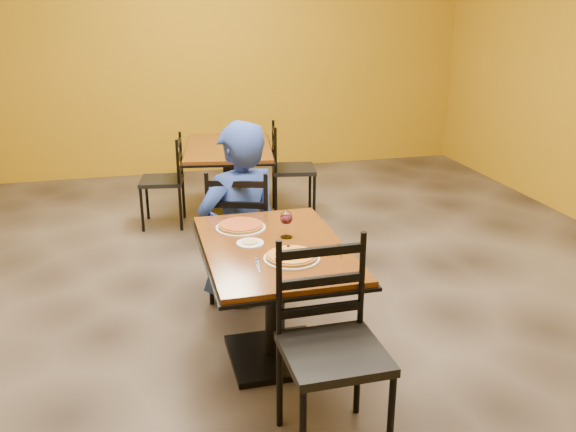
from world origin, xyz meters
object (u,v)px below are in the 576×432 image
object	(u,v)px
chair_main_near	(334,354)
plate_far	(241,228)
table_main	(275,276)
diner	(239,212)
pizza_far	(241,225)
chair_second_right	(293,170)
pizza_main	(292,256)
chair_main_far	(242,231)
chair_second_left	(162,181)
table_second	(229,165)
side_plate	(250,243)
wine_glass	(286,223)
plate_main	(292,259)

from	to	relation	value
chair_main_near	plate_far	distance (m)	1.20
plate_far	table_main	bearing A→B (deg)	-66.65
chair_main_near	diner	bearing A→B (deg)	94.14
table_main	plate_far	size ratio (longest dim) A/B	3.97
chair_main_near	pizza_far	size ratio (longest dim) A/B	3.69
chair_second_right	pizza_main	distance (m)	2.93
table_main	diner	distance (m)	0.89
chair_main_far	chair_second_left	distance (m)	1.73
table_second	side_plate	bearing A→B (deg)	-96.25
pizza_main	plate_far	bearing A→B (deg)	108.82
pizza_far	chair_second_left	bearing A→B (deg)	99.24
chair_second_right	pizza_main	bearing A→B (deg)	174.88
wine_glass	side_plate	bearing A→B (deg)	-167.30
plate_far	pizza_far	size ratio (longest dim) A/B	1.11
table_main	chair_second_left	distance (m)	2.64
chair_main_far	pizza_far	distance (m)	0.68
table_main	plate_far	xyz separation A→B (m)	(-0.14, 0.32, 0.20)
side_plate	wine_glass	world-z (taller)	wine_glass
table_second	pizza_main	size ratio (longest dim) A/B	4.77
chair_second_right	diner	size ratio (longest dim) A/B	0.71
chair_main_near	side_plate	size ratio (longest dim) A/B	6.46
chair_main_far	chair_second_right	xyz separation A→B (m)	(0.82, 1.66, -0.03)
plate_far	pizza_far	bearing A→B (deg)	180.00
chair_main_near	chair_main_far	world-z (taller)	chair_main_near
pizza_far	wine_glass	xyz separation A→B (m)	(0.24, -0.22, 0.07)
chair_main_far	pizza_main	size ratio (longest dim) A/B	3.48
diner	plate_far	xyz separation A→B (m)	(-0.09, -0.56, 0.09)
chair_main_near	plate_main	distance (m)	0.66
pizza_far	table_main	bearing A→B (deg)	-66.65
table_main	side_plate	bearing A→B (deg)	157.85
chair_second_right	pizza_far	bearing A→B (deg)	167.42
diner	chair_main_near	bearing A→B (deg)	76.33
table_second	wine_glass	world-z (taller)	wine_glass
chair_main_far	pizza_main	distance (m)	1.19
chair_main_near	chair_second_right	world-z (taller)	chair_main_near
table_second	pizza_far	bearing A→B (deg)	-97.15
plate_main	chair_second_left	bearing A→B (deg)	101.15
pizza_main	pizza_far	world-z (taller)	same
plate_main	table_second	bearing A→B (deg)	87.96
plate_far	wine_glass	size ratio (longest dim) A/B	1.72
chair_second_left	pizza_far	size ratio (longest dim) A/B	3.15
chair_main_near	chair_second_left	size ratio (longest dim) A/B	1.17
chair_main_near	plate_main	bearing A→B (deg)	93.63
chair_second_right	wine_glass	distance (m)	2.61
table_main	diner	bearing A→B (deg)	93.29
chair_second_right	wine_glass	size ratio (longest dim) A/B	5.20
table_main	pizza_far	size ratio (longest dim) A/B	4.39
pizza_main	plate_far	xyz separation A→B (m)	(-0.18, 0.54, -0.02)
chair_second_right	plate_main	xyz separation A→B (m)	(-0.75, -2.81, 0.29)
table_second	pizza_far	distance (m)	2.30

